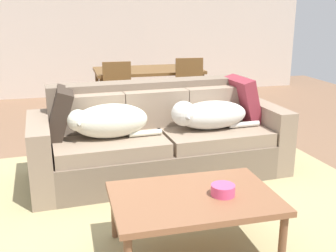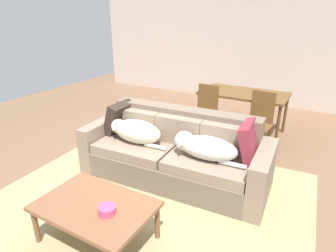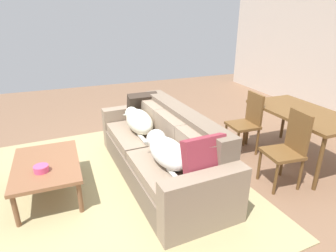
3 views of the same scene
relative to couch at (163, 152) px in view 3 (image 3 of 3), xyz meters
name	(u,v)px [view 3 (image 3 of 3)]	position (x,y,z in m)	size (l,w,h in m)	color
ground_plane	(155,165)	(-0.28, -0.02, -0.34)	(10.00, 10.00, 0.00)	brown
area_rug	(107,186)	(0.00, -0.74, -0.33)	(3.50, 3.18, 0.01)	tan
couch	(163,152)	(0.00, 0.00, 0.00)	(2.44, 1.04, 0.87)	#736251
dog_on_left_cushion	(139,121)	(-0.50, -0.18, 0.27)	(0.83, 0.35, 0.30)	silver
dog_on_right_cushion	(166,150)	(0.44, -0.14, 0.26)	(0.88, 0.40, 0.29)	silver
throw_pillow_by_left_arm	(142,107)	(-0.91, 0.00, 0.32)	(0.14, 0.45, 0.45)	#31271E
throw_pillow_by_right_arm	(206,160)	(0.90, 0.10, 0.33)	(0.13, 0.46, 0.46)	maroon
coffee_table	(46,166)	(-0.09, -1.39, 0.03)	(1.06, 0.71, 0.42)	brown
bowl_on_coffee_table	(41,169)	(0.09, -1.43, 0.11)	(0.16, 0.16, 0.07)	#EA4C7F
dining_table	(302,116)	(0.30, 1.94, 0.34)	(1.47, 0.82, 0.74)	brown
dining_chair_near_left	(247,121)	(-0.20, 1.41, 0.16)	(0.41, 0.41, 0.91)	brown
dining_chair_near_right	(288,147)	(0.73, 1.33, 0.17)	(0.44, 0.44, 0.94)	brown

